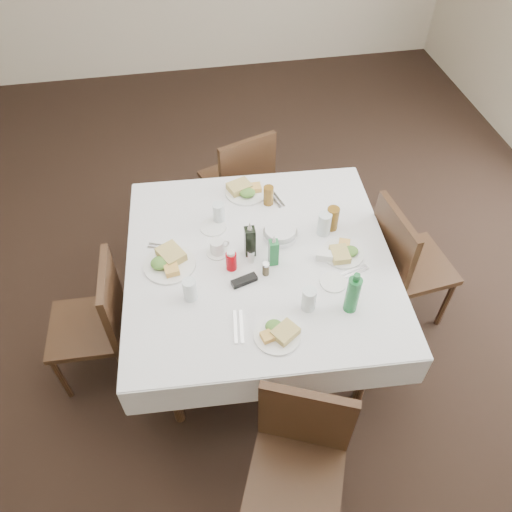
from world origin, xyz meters
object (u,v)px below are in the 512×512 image
at_px(chair_north, 241,178).
at_px(green_bottle, 353,294).
at_px(ketchup_bottle, 231,260).
at_px(dining_table, 259,266).
at_px(water_s, 309,299).
at_px(water_e, 324,224).
at_px(water_w, 190,290).
at_px(chair_south, 299,455).
at_px(coffee_mug, 218,248).
at_px(bread_basket, 280,233).
at_px(oil_cruet_dark, 250,240).
at_px(water_n, 219,213).
at_px(oil_cruet_green, 274,251).
at_px(chair_west, 98,318).
at_px(chair_east, 403,260).

distance_m(chair_north, green_bottle, 1.52).
bearing_deg(ketchup_bottle, dining_table, 15.58).
xyz_separation_m(water_s, water_e, (0.22, 0.51, 0.00)).
bearing_deg(water_w, dining_table, 27.62).
height_order(chair_south, coffee_mug, chair_south).
distance_m(bread_basket, oil_cruet_dark, 0.23).
xyz_separation_m(water_n, water_w, (-0.22, -0.55, 0.00)).
height_order(chair_north, oil_cruet_green, oil_cruet_green).
xyz_separation_m(water_n, water_e, (0.59, -0.21, 0.01)).
xyz_separation_m(chair_north, chair_west, (-0.99, -1.08, -0.01)).
relative_size(water_s, water_w, 1.02).
distance_m(oil_cruet_dark, coffee_mug, 0.19).
xyz_separation_m(chair_west, water_w, (0.54, -0.15, 0.32)).
xyz_separation_m(chair_north, water_w, (-0.45, -1.22, 0.31)).
height_order(water_n, oil_cruet_dark, oil_cruet_dark).
bearing_deg(coffee_mug, chair_east, -2.83).
height_order(chair_west, green_bottle, green_bottle).
relative_size(oil_cruet_green, ketchup_bottle, 1.61).
height_order(water_s, coffee_mug, water_s).
bearing_deg(chair_west, water_s, -15.74).
height_order(bread_basket, green_bottle, green_bottle).
height_order(water_e, ketchup_bottle, water_e).
bearing_deg(chair_north, water_e, -68.10).
bearing_deg(chair_west, dining_table, 3.92).
bearing_deg(ketchup_bottle, oil_cruet_dark, 37.33).
bearing_deg(water_w, water_s, -16.23).
xyz_separation_m(dining_table, oil_cruet_green, (0.07, -0.05, 0.16)).
relative_size(chair_west, water_w, 6.69).
bearing_deg(ketchup_bottle, chair_south, -80.49).
relative_size(chair_south, ketchup_bottle, 6.95).
relative_size(water_n, green_bottle, 0.48).
height_order(dining_table, ketchup_bottle, ketchup_bottle).
height_order(chair_north, green_bottle, green_bottle).
bearing_deg(oil_cruet_green, oil_cruet_dark, 140.91).
relative_size(chair_south, coffee_mug, 6.64).
bearing_deg(water_w, oil_cruet_green, 19.07).
xyz_separation_m(dining_table, water_n, (-0.18, 0.34, 0.14)).
bearing_deg(oil_cruet_dark, dining_table, -43.94).
bearing_deg(water_s, water_w, 163.77).
height_order(water_s, green_bottle, green_bottle).
bearing_deg(chair_north, water_s, -84.56).
height_order(dining_table, water_n, water_n).
bearing_deg(oil_cruet_green, chair_west, -179.06).
relative_size(water_e, coffee_mug, 1.05).
relative_size(water_e, green_bottle, 0.54).
height_order(dining_table, water_e, water_e).
distance_m(chair_north, bread_basket, 0.92).
distance_m(dining_table, chair_east, 0.92).
distance_m(water_s, green_bottle, 0.22).
bearing_deg(water_w, water_e, 22.82).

